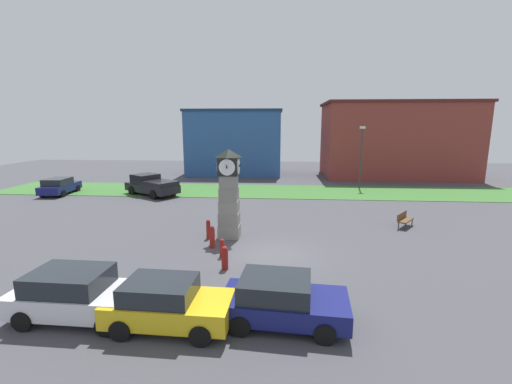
% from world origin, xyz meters
% --- Properties ---
extents(ground_plane, '(89.25, 89.25, 0.00)m').
position_xyz_m(ground_plane, '(0.00, 0.00, 0.00)').
color(ground_plane, '#424247').
extents(clock_tower, '(1.42, 1.37, 4.95)m').
position_xyz_m(clock_tower, '(-2.44, 2.51, 2.43)').
color(clock_tower, gray).
rests_on(clock_tower, ground_plane).
extents(bollard_near_tower, '(0.23, 0.23, 1.09)m').
position_xyz_m(bollard_near_tower, '(-3.56, 2.10, 0.55)').
color(bollard_near_tower, maroon).
rests_on(bollard_near_tower, ground_plane).
extents(bollard_mid_row, '(0.27, 0.27, 1.14)m').
position_xyz_m(bollard_mid_row, '(-3.05, 0.67, 0.58)').
color(bollard_mid_row, maroon).
rests_on(bollard_mid_row, ground_plane).
extents(bollard_far_row, '(0.24, 0.24, 0.91)m').
position_xyz_m(bollard_far_row, '(-2.33, -0.54, 0.46)').
color(bollard_far_row, maroon).
rests_on(bollard_far_row, ground_plane).
extents(bollard_end_row, '(0.29, 0.29, 1.06)m').
position_xyz_m(bollard_end_row, '(-1.96, -1.93, 0.54)').
color(bollard_end_row, maroon).
rests_on(bollard_end_row, ground_plane).
extents(car_navy_sedan, '(4.34, 2.09, 1.60)m').
position_xyz_m(car_navy_sedan, '(-6.10, -6.07, 0.81)').
color(car_navy_sedan, silver).
rests_on(car_navy_sedan, ground_plane).
extents(car_near_tower, '(3.89, 2.01, 1.52)m').
position_xyz_m(car_near_tower, '(-3.01, -6.37, 0.77)').
color(car_near_tower, gold).
rests_on(car_near_tower, ground_plane).
extents(car_by_building, '(4.14, 2.37, 1.50)m').
position_xyz_m(car_by_building, '(0.52, -5.85, 0.77)').
color(car_by_building, navy).
rests_on(car_by_building, ground_plane).
extents(car_silver_hatch, '(2.30, 4.26, 1.53)m').
position_xyz_m(car_silver_hatch, '(-19.80, 13.39, 0.78)').
color(car_silver_hatch, navy).
rests_on(car_silver_hatch, ground_plane).
extents(pickup_truck, '(5.62, 4.68, 1.85)m').
position_xyz_m(pickup_truck, '(-11.25, 13.70, 0.93)').
color(pickup_truck, black).
rests_on(pickup_truck, ground_plane).
extents(bench, '(1.38, 1.60, 0.90)m').
position_xyz_m(bench, '(8.07, 5.25, 0.52)').
color(bench, brown).
rests_on(bench, ground_plane).
extents(street_lamp_near_road, '(0.50, 0.24, 6.15)m').
position_xyz_m(street_lamp_near_road, '(8.16, 18.41, 3.57)').
color(street_lamp_near_road, '#333338').
rests_on(street_lamp_near_road, ground_plane).
extents(warehouse_blue_far, '(12.20, 6.90, 8.18)m').
position_xyz_m(warehouse_blue_far, '(-5.69, 28.01, 4.10)').
color(warehouse_blue_far, '#2D5193').
rests_on(warehouse_blue_far, ground_plane).
extents(storefront_low_left, '(17.59, 9.34, 8.98)m').
position_xyz_m(storefront_low_left, '(14.17, 27.36, 4.50)').
color(storefront_low_left, maroon).
rests_on(storefront_low_left, ground_plane).
extents(grass_verge_far, '(53.55, 6.93, 0.04)m').
position_xyz_m(grass_verge_far, '(-0.20, 16.36, 0.02)').
color(grass_verge_far, '#386B2D').
rests_on(grass_verge_far, ground_plane).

